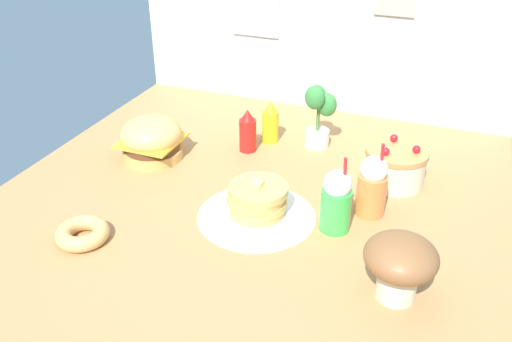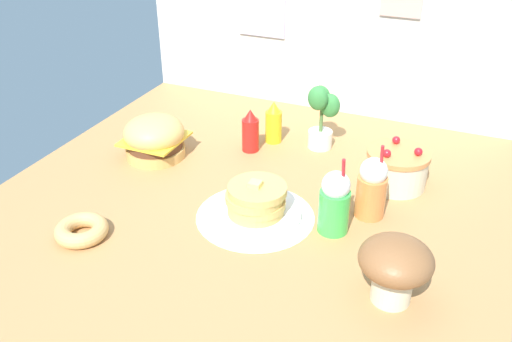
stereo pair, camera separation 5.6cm
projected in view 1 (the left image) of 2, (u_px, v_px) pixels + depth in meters
name	position (u px, v px, depth m)	size (l,w,h in m)	color
ground_plane	(243.00, 206.00, 2.11)	(1.93, 2.03, 0.02)	#B27F4C
back_wall	(321.00, 22.00, 2.69)	(1.93, 0.04, 0.90)	beige
doily_mat	(256.00, 216.00, 2.03)	(0.44, 0.44, 0.00)	white
burger	(152.00, 139.00, 2.38)	(0.26, 0.26, 0.19)	#DBA859
pancake_stack	(257.00, 203.00, 2.00)	(0.34, 0.34, 0.15)	white
layer_cake	(395.00, 166.00, 2.21)	(0.25, 0.25, 0.18)	beige
ketchup_bottle	(248.00, 132.00, 2.44)	(0.08, 0.08, 0.20)	red
mustard_bottle	(270.00, 123.00, 2.52)	(0.08, 0.08, 0.20)	yellow
cream_soda_cup	(336.00, 201.00, 1.91)	(0.11, 0.11, 0.30)	green
orange_float_cup	(372.00, 186.00, 2.00)	(0.11, 0.11, 0.30)	orange
donut_pink_glaze	(82.00, 233.00, 1.89)	(0.19, 0.19, 0.06)	tan
potted_plant	(319.00, 114.00, 2.44)	(0.14, 0.12, 0.30)	white
mushroom_stool	(400.00, 262.00, 1.60)	(0.22, 0.22, 0.21)	beige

